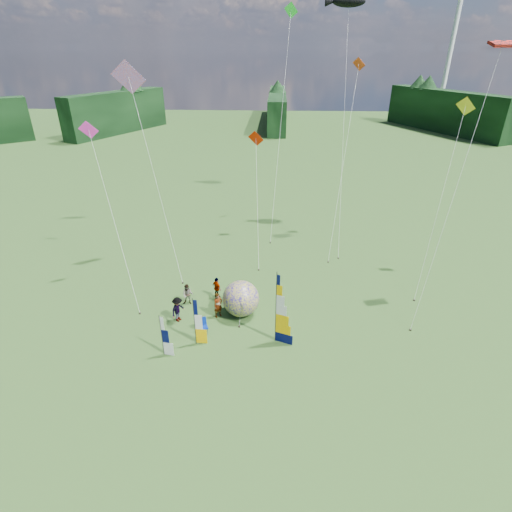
{
  "coord_description": "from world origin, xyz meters",
  "views": [
    {
      "loc": [
        0.12,
        -17.87,
        16.96
      ],
      "look_at": [
        -1.0,
        4.0,
        5.5
      ],
      "focal_mm": 28.0,
      "sensor_mm": 36.0,
      "label": 1
    }
  ],
  "objects_px": {
    "side_banner_far": "(162,336)",
    "kite_whale": "(345,119)",
    "camp_chair": "(203,326)",
    "spectator_c": "(178,309)",
    "bol_inflatable": "(241,299)",
    "spectator_a": "(218,305)",
    "feather_banner_main": "(276,309)",
    "spectator_b": "(188,294)",
    "side_banner_left": "(195,322)",
    "spectator_d": "(217,288)"
  },
  "relations": [
    {
      "from": "camp_chair",
      "to": "spectator_c",
      "type": "bearing_deg",
      "value": 124.19
    },
    {
      "from": "side_banner_left",
      "to": "kite_whale",
      "type": "bearing_deg",
      "value": 61.1
    },
    {
      "from": "bol_inflatable",
      "to": "camp_chair",
      "type": "relative_size",
      "value": 2.42
    },
    {
      "from": "feather_banner_main",
      "to": "side_banner_far",
      "type": "distance_m",
      "value": 7.17
    },
    {
      "from": "bol_inflatable",
      "to": "feather_banner_main",
      "type": "bearing_deg",
      "value": -49.08
    },
    {
      "from": "side_banner_left",
      "to": "kite_whale",
      "type": "xyz_separation_m",
      "value": [
        10.99,
        18.13,
        9.55
      ]
    },
    {
      "from": "side_banner_left",
      "to": "bol_inflatable",
      "type": "distance_m",
      "value": 4.26
    },
    {
      "from": "spectator_d",
      "to": "kite_whale",
      "type": "xyz_separation_m",
      "value": [
        10.36,
        12.78,
        10.37
      ]
    },
    {
      "from": "side_banner_far",
      "to": "spectator_c",
      "type": "relative_size",
      "value": 1.53
    },
    {
      "from": "side_banner_far",
      "to": "bol_inflatable",
      "type": "height_order",
      "value": "side_banner_far"
    },
    {
      "from": "bol_inflatable",
      "to": "spectator_c",
      "type": "bearing_deg",
      "value": -166.57
    },
    {
      "from": "spectator_d",
      "to": "kite_whale",
      "type": "relative_size",
      "value": 0.08
    },
    {
      "from": "spectator_b",
      "to": "spectator_c",
      "type": "distance_m",
      "value": 2.09
    },
    {
      "from": "spectator_a",
      "to": "camp_chair",
      "type": "bearing_deg",
      "value": -152.81
    },
    {
      "from": "side_banner_far",
      "to": "kite_whale",
      "type": "distance_m",
      "value": 25.14
    },
    {
      "from": "bol_inflatable",
      "to": "spectator_c",
      "type": "xyz_separation_m",
      "value": [
        -4.29,
        -1.02,
        -0.36
      ]
    },
    {
      "from": "spectator_b",
      "to": "feather_banner_main",
      "type": "bearing_deg",
      "value": -27.38
    },
    {
      "from": "spectator_a",
      "to": "side_banner_far",
      "type": "bearing_deg",
      "value": -166.12
    },
    {
      "from": "spectator_d",
      "to": "camp_chair",
      "type": "bearing_deg",
      "value": 131.93
    },
    {
      "from": "side_banner_left",
      "to": "spectator_b",
      "type": "height_order",
      "value": "side_banner_left"
    },
    {
      "from": "spectator_b",
      "to": "spectator_a",
      "type": "bearing_deg",
      "value": -26.59
    },
    {
      "from": "feather_banner_main",
      "to": "spectator_b",
      "type": "bearing_deg",
      "value": 169.49
    },
    {
      "from": "spectator_b",
      "to": "camp_chair",
      "type": "xyz_separation_m",
      "value": [
        1.7,
        -3.33,
        -0.29
      ]
    },
    {
      "from": "feather_banner_main",
      "to": "spectator_d",
      "type": "bearing_deg",
      "value": 152.87
    },
    {
      "from": "side_banner_left",
      "to": "spectator_c",
      "type": "distance_m",
      "value": 2.92
    },
    {
      "from": "feather_banner_main",
      "to": "side_banner_far",
      "type": "xyz_separation_m",
      "value": [
        -6.89,
        -1.67,
        -1.06
      ]
    },
    {
      "from": "spectator_c",
      "to": "feather_banner_main",
      "type": "bearing_deg",
      "value": -80.58
    },
    {
      "from": "bol_inflatable",
      "to": "spectator_a",
      "type": "bearing_deg",
      "value": -166.87
    },
    {
      "from": "bol_inflatable",
      "to": "spectator_a",
      "type": "relative_size",
      "value": 1.38
    },
    {
      "from": "bol_inflatable",
      "to": "spectator_c",
      "type": "height_order",
      "value": "bol_inflatable"
    },
    {
      "from": "spectator_b",
      "to": "kite_whale",
      "type": "distance_m",
      "value": 21.23
    },
    {
      "from": "kite_whale",
      "to": "bol_inflatable",
      "type": "bearing_deg",
      "value": -126.53
    },
    {
      "from": "kite_whale",
      "to": "spectator_b",
      "type": "bearing_deg",
      "value": -139.09
    },
    {
      "from": "feather_banner_main",
      "to": "spectator_b",
      "type": "height_order",
      "value": "feather_banner_main"
    },
    {
      "from": "side_banner_left",
      "to": "spectator_d",
      "type": "distance_m",
      "value": 5.45
    },
    {
      "from": "spectator_b",
      "to": "bol_inflatable",
      "type": "bearing_deg",
      "value": -11.05
    },
    {
      "from": "side_banner_left",
      "to": "camp_chair",
      "type": "relative_size",
      "value": 3.11
    },
    {
      "from": "spectator_a",
      "to": "camp_chair",
      "type": "xyz_separation_m",
      "value": [
        -0.75,
        -1.91,
        -0.4
      ]
    },
    {
      "from": "spectator_a",
      "to": "feather_banner_main",
      "type": "bearing_deg",
      "value": -72.83
    },
    {
      "from": "spectator_a",
      "to": "camp_chair",
      "type": "relative_size",
      "value": 1.76
    },
    {
      "from": "spectator_a",
      "to": "spectator_c",
      "type": "bearing_deg",
      "value": 152.13
    },
    {
      "from": "spectator_b",
      "to": "kite_whale",
      "type": "bearing_deg",
      "value": 51.49
    },
    {
      "from": "feather_banner_main",
      "to": "kite_whale",
      "type": "relative_size",
      "value": 0.22
    },
    {
      "from": "side_banner_far",
      "to": "spectator_c",
      "type": "bearing_deg",
      "value": 97.54
    },
    {
      "from": "side_banner_left",
      "to": "bol_inflatable",
      "type": "bearing_deg",
      "value": 53.92
    },
    {
      "from": "spectator_a",
      "to": "spectator_d",
      "type": "distance_m",
      "value": 2.44
    },
    {
      "from": "feather_banner_main",
      "to": "spectator_a",
      "type": "bearing_deg",
      "value": 169.01
    },
    {
      "from": "side_banner_far",
      "to": "bol_inflatable",
      "type": "xyz_separation_m",
      "value": [
        4.44,
        4.5,
        -0.13
      ]
    },
    {
      "from": "feather_banner_main",
      "to": "camp_chair",
      "type": "relative_size",
      "value": 4.65
    },
    {
      "from": "spectator_a",
      "to": "spectator_c",
      "type": "height_order",
      "value": "spectator_a"
    }
  ]
}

